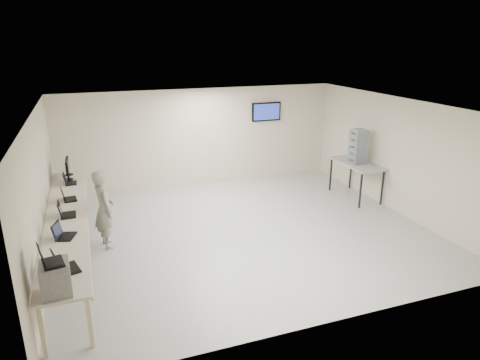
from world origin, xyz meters
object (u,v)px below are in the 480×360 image
object	(u,v)px
workbench	(68,219)
equipment_box	(56,278)
side_table	(357,165)
soldier	(104,209)

from	to	relation	value
workbench	equipment_box	bearing A→B (deg)	-91.31
side_table	equipment_box	bearing A→B (deg)	-152.61
workbench	side_table	distance (m)	7.26
soldier	workbench	bearing A→B (deg)	100.98
equipment_box	soldier	bearing A→B (deg)	72.62
workbench	equipment_box	size ratio (longest dim) A/B	13.55
workbench	equipment_box	world-z (taller)	equipment_box
equipment_box	side_table	distance (m)	8.17
soldier	side_table	bearing A→B (deg)	-96.40
workbench	side_table	world-z (taller)	side_table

